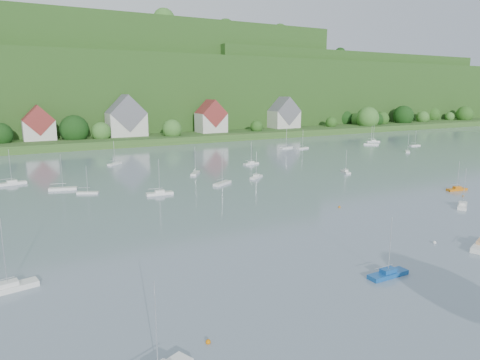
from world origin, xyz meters
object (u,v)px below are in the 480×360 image
object	(u,v)px
near_sailboat_3	(462,205)
near_sailboat_6	(8,287)
near_sailboat_5	(457,189)
near_sailboat_1	(388,273)

from	to	relation	value
near_sailboat_3	near_sailboat_6	size ratio (longest dim) A/B	0.89
near_sailboat_5	near_sailboat_6	bearing A→B (deg)	-163.61
near_sailboat_3	near_sailboat_5	distance (m)	15.98
near_sailboat_1	near_sailboat_3	world-z (taller)	near_sailboat_3
near_sailboat_1	near_sailboat_3	size ratio (longest dim) A/B	0.98
near_sailboat_3	near_sailboat_6	distance (m)	79.02
near_sailboat_6	near_sailboat_3	bearing A→B (deg)	-11.54
near_sailboat_6	near_sailboat_5	bearing A→B (deg)	-5.12
near_sailboat_1	near_sailboat_6	distance (m)	44.80
near_sailboat_3	near_sailboat_5	xyz separation A→B (m)	(12.53, 9.91, -0.03)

